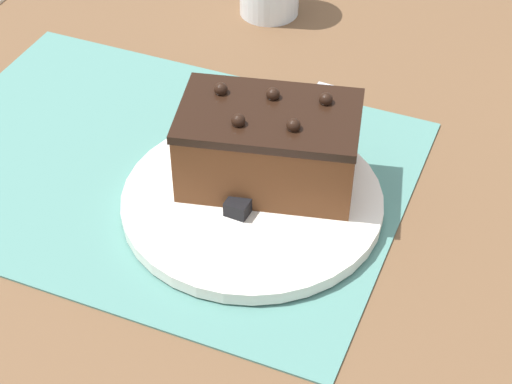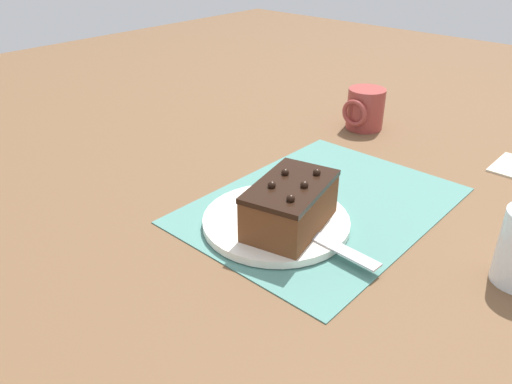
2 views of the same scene
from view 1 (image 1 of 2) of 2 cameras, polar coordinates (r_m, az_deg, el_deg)
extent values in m
plane|color=brown|center=(0.81, -6.59, 1.44)|extent=(3.00, 3.00, 0.00)
cube|color=slate|center=(0.81, -6.60, 1.54)|extent=(0.46, 0.34, 0.00)
cylinder|color=white|center=(0.76, -0.25, -0.62)|extent=(0.23, 0.23, 0.01)
cube|color=brown|center=(0.75, 0.86, 2.89)|extent=(0.17, 0.13, 0.06)
cube|color=black|center=(0.73, 0.89, 5.11)|extent=(0.17, 0.13, 0.01)
sphere|color=black|center=(0.75, -2.36, 6.86)|extent=(0.01, 0.01, 0.01)
sphere|color=black|center=(0.71, -1.19, 4.78)|extent=(0.01, 0.01, 0.01)
sphere|color=black|center=(0.74, 1.14, 6.54)|extent=(0.01, 0.01, 0.01)
sphere|color=black|center=(0.71, 2.48, 4.41)|extent=(0.01, 0.01, 0.01)
sphere|color=black|center=(0.74, 4.67, 6.19)|extent=(0.01, 0.01, 0.01)
cube|color=black|center=(0.75, -0.33, 0.22)|extent=(0.02, 0.07, 0.01)
cube|color=#B7BABF|center=(0.83, 2.96, 4.48)|extent=(0.03, 0.15, 0.00)
camera|label=2|loc=(0.99, 45.55, 26.01)|focal=35.00mm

